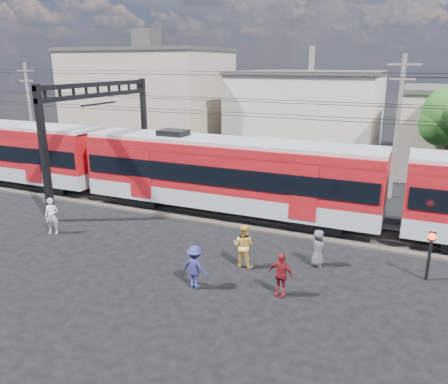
% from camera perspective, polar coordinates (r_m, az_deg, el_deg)
% --- Properties ---
extents(ground, '(120.00, 120.00, 0.00)m').
position_cam_1_polar(ground, '(16.50, -4.64, -12.50)').
color(ground, black).
rests_on(ground, ground).
extents(track_bed, '(70.00, 3.40, 0.12)m').
position_cam_1_polar(track_bed, '(23.18, 4.72, -3.53)').
color(track_bed, '#2D2823').
rests_on(track_bed, ground).
extents(rail_near, '(70.00, 0.12, 0.12)m').
position_cam_1_polar(rail_near, '(22.48, 4.10, -3.85)').
color(rail_near, '#59544C').
rests_on(rail_near, track_bed).
extents(rail_far, '(70.00, 0.12, 0.12)m').
position_cam_1_polar(rail_far, '(23.81, 5.32, -2.69)').
color(rail_far, '#59544C').
rests_on(rail_far, track_bed).
extents(commuter_train, '(50.30, 3.08, 4.17)m').
position_cam_1_polar(commuter_train, '(23.07, 0.87, 2.51)').
color(commuter_train, black).
rests_on(commuter_train, ground).
extents(catenary, '(70.00, 9.30, 7.52)m').
position_cam_1_polar(catenary, '(26.04, -13.57, 9.79)').
color(catenary, black).
rests_on(catenary, ground).
extents(building_west, '(14.28, 10.20, 9.30)m').
position_cam_1_polar(building_west, '(43.91, -9.72, 11.95)').
color(building_west, tan).
rests_on(building_west, ground).
extents(building_midwest, '(12.24, 12.24, 7.30)m').
position_cam_1_polar(building_midwest, '(40.87, 11.02, 10.15)').
color(building_midwest, beige).
rests_on(building_midwest, ground).
extents(utility_pole_mid, '(1.80, 0.24, 8.50)m').
position_cam_1_polar(utility_pole_mid, '(27.88, 21.72, 8.25)').
color(utility_pole_mid, slate).
rests_on(utility_pole_mid, ground).
extents(utility_pole_west, '(1.80, 0.24, 8.00)m').
position_cam_1_polar(utility_pole_west, '(39.52, -24.00, 9.75)').
color(utility_pole_west, slate).
rests_on(utility_pole_west, ground).
extents(pedestrian_a, '(0.76, 0.65, 1.77)m').
position_cam_1_polar(pedestrian_a, '(22.69, -21.58, -2.93)').
color(pedestrian_a, silver).
rests_on(pedestrian_a, ground).
extents(pedestrian_b, '(0.91, 0.72, 1.82)m').
position_cam_1_polar(pedestrian_b, '(17.75, 2.57, -7.01)').
color(pedestrian_b, gold).
rests_on(pedestrian_b, ground).
extents(pedestrian_c, '(1.15, 0.77, 1.65)m').
position_cam_1_polar(pedestrian_c, '(16.21, -3.79, -9.74)').
color(pedestrian_c, navy).
rests_on(pedestrian_c, ground).
extents(pedestrian_d, '(1.01, 0.54, 1.64)m').
position_cam_1_polar(pedestrian_d, '(15.78, 7.41, -10.65)').
color(pedestrian_d, maroon).
rests_on(pedestrian_d, ground).
extents(pedestrian_e, '(0.56, 0.80, 1.55)m').
position_cam_1_polar(pedestrian_e, '(18.25, 12.19, -7.16)').
color(pedestrian_e, '#4A4A4F').
rests_on(pedestrian_e, ground).
extents(crossing_signal, '(0.29, 0.29, 1.97)m').
position_cam_1_polar(crossing_signal, '(18.21, 25.38, -6.49)').
color(crossing_signal, black).
rests_on(crossing_signal, ground).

